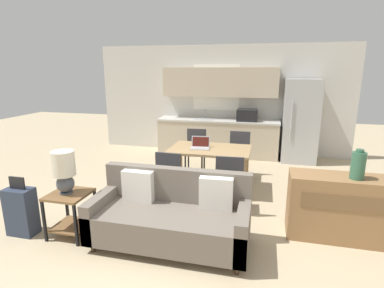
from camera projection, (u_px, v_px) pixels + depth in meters
ground_plane at (160, 251)px, 3.57m from camera, size 20.00×20.00×0.00m
wall_back at (220, 100)px, 7.60m from camera, size 6.40×0.07×2.70m
kitchen_counter at (219, 121)px, 7.44m from camera, size 2.99×0.65×2.15m
refrigerator at (300, 121)px, 6.88m from camera, size 0.77×0.75×1.90m
dining_table at (210, 152)px, 5.25m from camera, size 1.39×0.88×0.76m
couch at (171, 216)px, 3.65m from camera, size 1.89×0.80×0.89m
side_table at (70, 207)px, 3.83m from camera, size 0.48×0.48×0.58m
table_lamp at (64, 170)px, 3.72m from camera, size 0.28×0.28×0.55m
credenza at (341, 208)px, 3.75m from camera, size 1.29×0.46×0.83m
vase at (358, 165)px, 3.54m from camera, size 0.16×0.16×0.36m
dining_chair_near_right at (230, 181)px, 4.42m from camera, size 0.44×0.44×0.91m
dining_chair_near_left at (171, 176)px, 4.61m from camera, size 0.44×0.44×0.91m
dining_chair_far_right at (239, 152)px, 5.92m from camera, size 0.42×0.42×0.91m
dining_chair_far_left at (196, 149)px, 6.18m from camera, size 0.44×0.44×0.91m
laptop at (200, 145)px, 5.23m from camera, size 0.35×0.29×0.20m
suitcase at (21, 211)px, 3.86m from camera, size 0.36×0.22×0.79m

